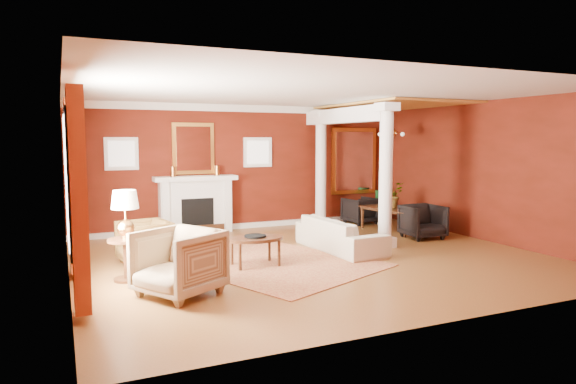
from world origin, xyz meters
name	(u,v)px	position (x,y,z in m)	size (l,w,h in m)	color
ground	(314,258)	(0.00, 0.00, 0.00)	(8.00, 8.00, 0.00)	brown
room_shell	(315,144)	(0.00, 0.00, 2.02)	(8.04, 7.04, 2.92)	#64190D
fireplace	(196,205)	(-1.30, 3.32, 0.65)	(1.85, 0.42, 1.29)	white
overmantel_mirror	(193,148)	(-1.30, 3.45, 1.90)	(0.95, 0.07, 1.15)	gold
flank_window_left	(121,154)	(-2.85, 3.46, 1.80)	(0.70, 0.07, 0.70)	white
flank_window_right	(258,152)	(0.25, 3.46, 1.80)	(0.70, 0.07, 0.70)	white
left_window	(75,190)	(-3.89, -0.60, 1.42)	(0.21, 2.55, 2.60)	white
column_front	(386,174)	(1.70, 0.30, 1.43)	(0.36, 0.36, 2.80)	white
column_back	(321,168)	(1.70, 3.00, 1.43)	(0.36, 0.36, 2.80)	white
header_beam	(345,116)	(1.70, 1.90, 2.62)	(0.30, 3.20, 0.32)	white
amber_ceiling	(392,105)	(2.85, 1.75, 2.87)	(2.30, 3.40, 0.04)	gold
dining_mirror	(354,161)	(2.90, 3.45, 1.55)	(1.30, 0.07, 1.70)	gold
chandelier	(392,133)	(2.90, 1.80, 2.25)	(0.60, 0.62, 0.75)	#B37638
crown_trim	(248,109)	(0.00, 3.46, 2.82)	(8.00, 0.08, 0.16)	white
base_trim	(248,225)	(0.00, 3.46, 0.06)	(8.00, 0.08, 0.12)	white
rug	(267,262)	(-0.87, 0.07, 0.01)	(2.67, 3.56, 0.01)	maroon
sofa	(340,229)	(0.76, 0.40, 0.41)	(2.10, 0.61, 0.82)	beige
armchair_leopard	(144,240)	(-2.81, 0.82, 0.41)	(0.79, 0.74, 0.81)	black
armchair_stripe	(179,259)	(-2.65, -1.19, 0.50)	(0.96, 0.90, 0.99)	tan
coffee_table	(255,240)	(-1.15, -0.11, 0.44)	(0.97, 0.97, 0.49)	black
coffee_book	(255,230)	(-1.16, -0.10, 0.61)	(0.17, 0.02, 0.24)	black
side_table	(126,221)	(-3.21, -0.15, 0.89)	(0.54, 0.54, 1.36)	black
dining_table	(395,213)	(2.94, 1.69, 0.43)	(1.53, 0.54, 0.85)	black
dining_chair_near	(423,220)	(2.96, 0.71, 0.40)	(0.77, 0.72, 0.79)	black
dining_chair_far	(360,209)	(2.78, 2.94, 0.36)	(0.71, 0.66, 0.73)	black
green_urn	(381,209)	(3.45, 3.00, 0.32)	(0.34, 0.34, 0.82)	#123918
potted_plant	(392,184)	(2.86, 1.73, 1.08)	(0.53, 0.59, 0.46)	#26591E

